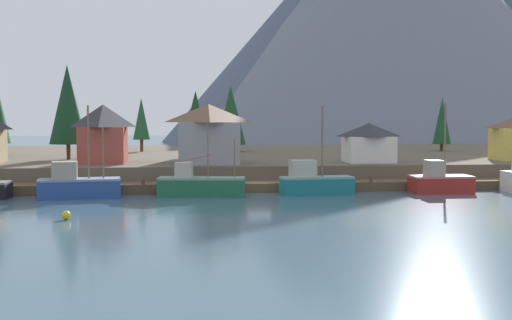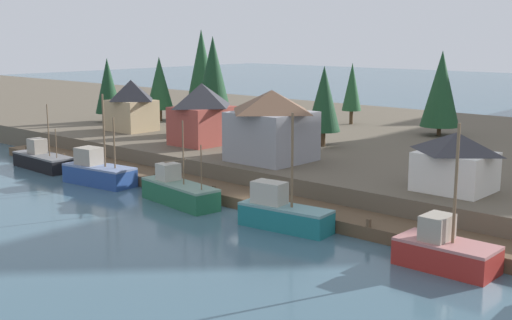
# 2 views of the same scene
# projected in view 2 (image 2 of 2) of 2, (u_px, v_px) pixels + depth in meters

# --- Properties ---
(ground_plane) EXTENTS (400.00, 400.00, 1.00)m
(ground_plane) POSITION_uv_depth(u_px,v_px,m) (373.00, 180.00, 70.95)
(ground_plane) COLOR #3D5B6B
(dock) EXTENTS (80.00, 4.00, 1.60)m
(dock) POSITION_uv_depth(u_px,v_px,m) (261.00, 202.00, 57.60)
(dock) COLOR brown
(dock) RESTS_ON ground_plane
(shoreline_bank) EXTENTS (400.00, 56.00, 2.50)m
(shoreline_bank) POSITION_uv_depth(u_px,v_px,m) (427.00, 149.00, 79.40)
(shoreline_bank) COLOR brown
(shoreline_bank) RESTS_ON ground_plane
(fishing_boat_black) EXTENTS (8.80, 3.08, 7.35)m
(fishing_boat_black) POSITION_uv_depth(u_px,v_px,m) (43.00, 160.00, 74.03)
(fishing_boat_black) COLOR black
(fishing_boat_black) RESTS_ON ground_plane
(fishing_boat_blue) EXTENTS (8.12, 3.79, 9.08)m
(fishing_boat_blue) POSITION_uv_depth(u_px,v_px,m) (98.00, 172.00, 66.44)
(fishing_boat_blue) COLOR navy
(fishing_boat_blue) RESTS_ON ground_plane
(fishing_boat_green) EXTENTS (8.89, 3.72, 7.51)m
(fishing_boat_green) POSITION_uv_depth(u_px,v_px,m) (179.00, 192.00, 58.65)
(fishing_boat_green) COLOR #1E5B3D
(fishing_boat_green) RESTS_ON ground_plane
(fishing_boat_teal) EXTENTS (7.64, 3.17, 9.06)m
(fishing_boat_teal) POSITION_uv_depth(u_px,v_px,m) (283.00, 213.00, 51.13)
(fishing_boat_teal) COLOR #196B70
(fishing_boat_teal) RESTS_ON ground_plane
(fishing_boat_red) EXTENTS (6.27, 3.03, 9.43)m
(fishing_boat_red) POSITION_uv_depth(u_px,v_px,m) (445.00, 251.00, 42.39)
(fishing_boat_red) COLOR maroon
(fishing_boat_red) RESTS_ON ground_plane
(house_white) EXTENTS (5.80, 5.13, 4.70)m
(house_white) POSITION_uv_depth(u_px,v_px,m) (455.00, 161.00, 52.59)
(house_white) COLOR silver
(house_white) RESTS_ON shoreline_bank
(house_grey) EXTENTS (7.27, 7.18, 6.96)m
(house_grey) POSITION_uv_depth(u_px,v_px,m) (272.00, 125.00, 65.03)
(house_grey) COLOR gray
(house_grey) RESTS_ON shoreline_bank
(house_red) EXTENTS (5.48, 6.46, 6.91)m
(house_red) POSITION_uv_depth(u_px,v_px,m) (202.00, 113.00, 74.82)
(house_red) COLOR #9E4238
(house_red) RESTS_ON shoreline_bank
(house_tan) EXTENTS (5.82, 4.94, 6.54)m
(house_tan) POSITION_uv_depth(u_px,v_px,m) (132.00, 105.00, 85.61)
(house_tan) COLOR tan
(house_tan) RESTS_ON shoreline_bank
(conifer_near_left) EXTENTS (2.67, 2.67, 8.47)m
(conifer_near_left) POSITION_uv_depth(u_px,v_px,m) (352.00, 87.00, 91.47)
(conifer_near_left) COLOR #4C3823
(conifer_near_left) RESTS_ON shoreline_bank
(conifer_near_right) EXTENTS (4.72, 4.72, 13.04)m
(conifer_near_right) POSITION_uv_depth(u_px,v_px,m) (202.00, 68.00, 97.17)
(conifer_near_right) COLOR #4C3823
(conifer_near_right) RESTS_ON shoreline_bank
(conifer_mid_left) EXTENTS (4.75, 4.75, 10.39)m
(conifer_mid_left) POSITION_uv_depth(u_px,v_px,m) (441.00, 89.00, 81.01)
(conifer_mid_left) COLOR #4C3823
(conifer_mid_left) RESTS_ON shoreline_bank
(conifer_mid_right) EXTENTS (4.71, 4.71, 12.10)m
(conifer_mid_right) POSITION_uv_depth(u_px,v_px,m) (213.00, 77.00, 82.70)
(conifer_mid_right) COLOR #4C3823
(conifer_mid_right) RESTS_ON shoreline_bank
(conifer_back_left) EXTENTS (3.83, 3.83, 9.15)m
(conifer_back_left) POSITION_uv_depth(u_px,v_px,m) (160.00, 83.00, 94.96)
(conifer_back_left) COLOR #4C3823
(conifer_back_left) RESTS_ON shoreline_bank
(conifer_centre) EXTENTS (3.69, 3.69, 9.00)m
(conifer_centre) POSITION_uv_depth(u_px,v_px,m) (108.00, 86.00, 94.30)
(conifer_centre) COLOR #4C3823
(conifer_centre) RESTS_ON shoreline_bank
(conifer_far_left) EXTENTS (3.72, 3.72, 8.92)m
(conifer_far_left) POSITION_uv_depth(u_px,v_px,m) (324.00, 99.00, 73.10)
(conifer_far_left) COLOR #4C3823
(conifer_far_left) RESTS_ON shoreline_bank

